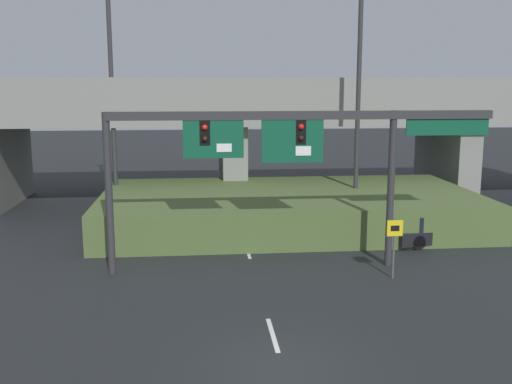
{
  "coord_description": "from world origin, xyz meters",
  "views": [
    {
      "loc": [
        -2.06,
        -14.48,
        7.23
      ],
      "look_at": [
        0.0,
        6.87,
        3.31
      ],
      "focal_mm": 42.0,
      "sensor_mm": 36.0,
      "label": 1
    }
  ],
  "objects_px": {
    "parked_sedan_near_right": "(435,229)",
    "speed_limit_sign": "(394,240)",
    "signal_gantry": "(284,143)",
    "highway_light_pole_near": "(110,53)",
    "highway_light_pole_far": "(359,79)"
  },
  "relations": [
    {
      "from": "parked_sedan_near_right",
      "to": "signal_gantry",
      "type": "bearing_deg",
      "value": -168.81
    },
    {
      "from": "highway_light_pole_far",
      "to": "speed_limit_sign",
      "type": "bearing_deg",
      "value": -96.14
    },
    {
      "from": "highway_light_pole_near",
      "to": "parked_sedan_near_right",
      "type": "bearing_deg",
      "value": -24.22
    },
    {
      "from": "speed_limit_sign",
      "to": "highway_light_pole_far",
      "type": "distance_m",
      "value": 11.15
    },
    {
      "from": "highway_light_pole_near",
      "to": "speed_limit_sign",
      "type": "bearing_deg",
      "value": -44.82
    },
    {
      "from": "speed_limit_sign",
      "to": "highway_light_pole_near",
      "type": "relative_size",
      "value": 0.14
    },
    {
      "from": "speed_limit_sign",
      "to": "signal_gantry",
      "type": "bearing_deg",
      "value": 157.47
    },
    {
      "from": "signal_gantry",
      "to": "parked_sedan_near_right",
      "type": "distance_m",
      "value": 9.16
    },
    {
      "from": "signal_gantry",
      "to": "speed_limit_sign",
      "type": "xyz_separation_m",
      "value": [
        3.92,
        -1.62,
        -3.48
      ]
    },
    {
      "from": "signal_gantry",
      "to": "speed_limit_sign",
      "type": "height_order",
      "value": "signal_gantry"
    },
    {
      "from": "parked_sedan_near_right",
      "to": "speed_limit_sign",
      "type": "bearing_deg",
      "value": -138.21
    },
    {
      "from": "highway_light_pole_near",
      "to": "parked_sedan_near_right",
      "type": "height_order",
      "value": "highway_light_pole_near"
    },
    {
      "from": "highway_light_pole_far",
      "to": "parked_sedan_near_right",
      "type": "xyz_separation_m",
      "value": [
        2.52,
        -4.64,
        -6.74
      ]
    },
    {
      "from": "signal_gantry",
      "to": "parked_sedan_near_right",
      "type": "height_order",
      "value": "signal_gantry"
    },
    {
      "from": "highway_light_pole_near",
      "to": "highway_light_pole_far",
      "type": "height_order",
      "value": "highway_light_pole_near"
    }
  ]
}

